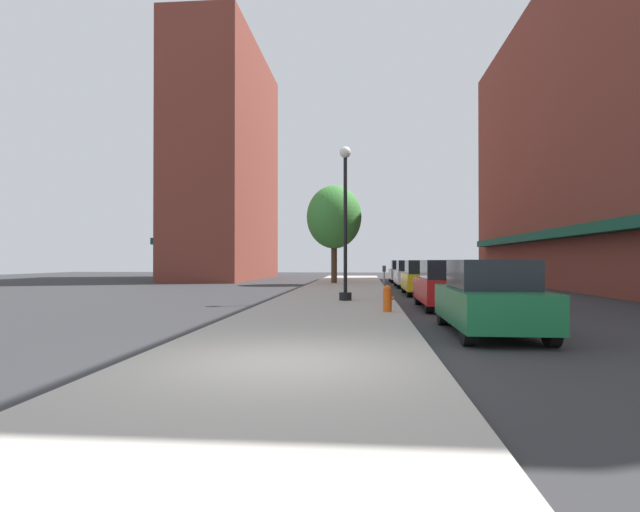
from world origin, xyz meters
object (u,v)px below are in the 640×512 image
object	(u,v)px
car_red	(446,285)
fire_hydrant	(387,298)
parking_meter_near	(384,277)
car_white	(410,274)
car_yellow	(423,278)
car_silver	(402,272)
tree_near	(334,217)
car_green	(489,298)
lamppost	(345,220)

from	to	relation	value
car_red	fire_hydrant	bearing A→B (deg)	-132.16
parking_meter_near	car_white	world-z (taller)	car_white
car_yellow	car_silver	world-z (taller)	same
car_yellow	tree_near	bearing A→B (deg)	115.56
fire_hydrant	parking_meter_near	world-z (taller)	parking_meter_near
fire_hydrant	car_yellow	xyz separation A→B (m)	(2.08, 9.35, 0.29)
parking_meter_near	car_white	bearing A→B (deg)	78.94
car_green	car_yellow	xyz separation A→B (m)	(0.00, 13.09, 0.00)
car_silver	lamppost	bearing A→B (deg)	-99.33
car_yellow	car_silver	size ratio (longest dim) A/B	1.00
car_green	car_silver	xyz separation A→B (m)	(0.00, 27.05, 0.00)
lamppost	car_silver	xyz separation A→B (m)	(3.50, 19.08, -2.39)
fire_hydrant	tree_near	distance (m)	19.97
tree_near	car_red	distance (m)	18.14
lamppost	car_yellow	bearing A→B (deg)	55.68
car_yellow	car_red	bearing A→B (deg)	-90.31
tree_near	fire_hydrant	bearing A→B (deg)	-81.85
fire_hydrant	car_green	distance (m)	4.29
car_green	car_white	distance (m)	19.93
tree_near	car_yellow	world-z (taller)	tree_near
lamppost	car_red	distance (m)	4.66
car_yellow	car_silver	bearing A→B (deg)	89.69
lamppost	parking_meter_near	world-z (taller)	lamppost
tree_near	car_silver	world-z (taller)	tree_near
car_white	car_silver	world-z (taller)	same
lamppost	car_red	size ratio (longest dim) A/B	1.37
car_red	car_yellow	distance (m)	7.06
car_red	car_white	xyz separation A→B (m)	(0.00, 13.90, 0.00)
parking_meter_near	tree_near	xyz separation A→B (m)	(-2.90, 13.15, 3.64)
car_silver	car_green	bearing A→B (deg)	-88.94
parking_meter_near	tree_near	distance (m)	13.95
fire_hydrant	car_yellow	bearing A→B (deg)	77.45
car_yellow	car_white	world-z (taller)	same
parking_meter_near	car_green	world-z (taller)	car_green
lamppost	parking_meter_near	bearing A→B (deg)	51.97
car_silver	parking_meter_near	bearing A→B (deg)	-95.44
lamppost	car_silver	size ratio (longest dim) A/B	1.37
car_red	parking_meter_near	bearing A→B (deg)	116.64
parking_meter_near	car_green	distance (m)	10.14
car_yellow	car_white	size ratio (longest dim) A/B	1.00
car_green	car_red	xyz separation A→B (m)	(0.00, 6.03, 0.00)
car_white	car_yellow	bearing A→B (deg)	-91.48
car_silver	car_red	bearing A→B (deg)	-88.94
tree_near	car_silver	distance (m)	7.31
fire_hydrant	car_green	world-z (taller)	car_green
tree_near	car_white	size ratio (longest dim) A/B	1.54
lamppost	car_green	distance (m)	9.02
fire_hydrant	car_green	xyz separation A→B (m)	(2.08, -3.74, 0.29)
parking_meter_near	car_silver	distance (m)	17.22
lamppost	car_white	size ratio (longest dim) A/B	1.37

